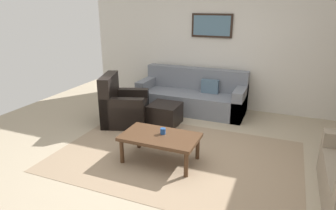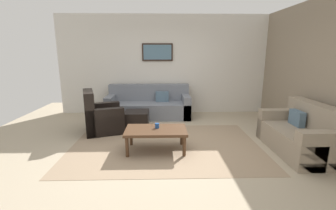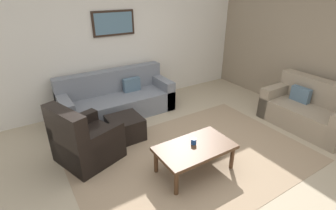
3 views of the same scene
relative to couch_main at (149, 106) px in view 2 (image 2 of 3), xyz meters
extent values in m
plane|color=tan|center=(0.42, -2.11, -0.30)|extent=(8.00, 8.00, 0.00)
cube|color=silver|center=(0.42, 0.49, 1.10)|extent=(6.00, 0.12, 2.80)
cube|color=gray|center=(3.42, -2.11, 1.10)|extent=(0.12, 5.20, 2.80)
cube|color=gray|center=(0.42, -2.11, -0.29)|extent=(3.59, 2.44, 0.01)
cube|color=slate|center=(0.00, -0.10, -0.09)|extent=(2.25, 0.88, 0.42)
cube|color=slate|center=(0.00, 0.22, 0.14)|extent=(2.25, 0.24, 0.88)
cube|color=slate|center=(-1.03, -0.10, 0.01)|extent=(0.20, 0.88, 0.62)
cube|color=slate|center=(1.02, -0.10, 0.01)|extent=(0.20, 0.88, 0.62)
cube|color=slate|center=(0.37, 0.00, 0.26)|extent=(0.36, 0.12, 0.28)
cube|color=gray|center=(2.80, -2.45, -0.09)|extent=(0.85, 1.55, 0.42)
cube|color=gray|center=(3.10, -2.45, 0.14)|extent=(0.24, 1.55, 0.88)
cube|color=gray|center=(2.80, -1.78, 0.01)|extent=(0.85, 0.20, 0.62)
cube|color=gray|center=(2.80, -3.13, 0.01)|extent=(0.85, 0.20, 0.62)
cube|color=slate|center=(2.88, -2.21, 0.26)|extent=(0.12, 0.36, 0.28)
cube|color=black|center=(-0.95, -1.24, -0.08)|extent=(1.02, 1.02, 0.44)
cube|color=black|center=(-1.24, -1.34, 0.18)|extent=(0.45, 0.82, 0.95)
cube|color=black|center=(-0.85, -1.54, 0.00)|extent=(0.81, 0.41, 0.60)
cube|color=black|center=(-1.05, -0.94, 0.00)|extent=(0.81, 0.41, 0.60)
cube|color=black|center=(-0.24, -1.00, -0.10)|extent=(0.56, 0.56, 0.40)
cylinder|color=#472D1C|center=(-0.24, -2.59, -0.12)|extent=(0.06, 0.06, 0.36)
cylinder|color=#472D1C|center=(0.74, -2.59, -0.12)|extent=(0.06, 0.06, 0.36)
cylinder|color=#472D1C|center=(-0.24, -2.07, -0.12)|extent=(0.06, 0.06, 0.36)
cylinder|color=#472D1C|center=(0.74, -2.07, -0.12)|extent=(0.06, 0.06, 0.36)
cube|color=#472D1C|center=(0.25, -2.33, 0.09)|extent=(1.10, 0.64, 0.05)
cylinder|color=#1E478C|center=(0.27, -2.27, 0.16)|extent=(0.08, 0.08, 0.09)
cube|color=black|center=(0.24, 0.41, 1.47)|extent=(0.87, 0.04, 0.49)
cube|color=slate|center=(0.24, 0.39, 1.47)|extent=(0.79, 0.01, 0.41)
camera|label=1|loc=(1.83, -5.86, 1.90)|focal=31.62mm
camera|label=2|loc=(0.36, -6.28, 1.46)|focal=24.63mm
camera|label=3|loc=(-1.66, -4.64, 2.17)|focal=27.18mm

